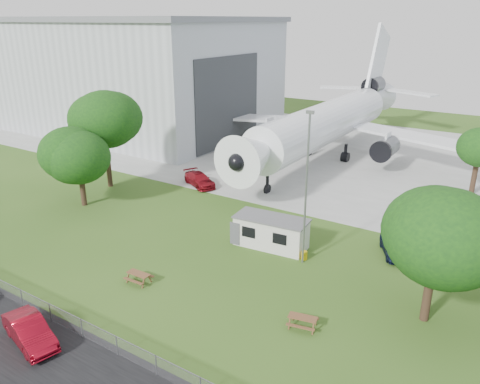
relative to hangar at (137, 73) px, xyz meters
The scene contains 17 objects.
ground 53.16m from the hangar, 43.47° to the right, with size 160.00×160.00×0.00m, color #486C26.
asphalt_strip 62.70m from the hangar, 52.23° to the right, with size 120.00×8.00×0.02m, color black.
concrete_apron 39.17m from the hangar, ahead, with size 120.00×46.00×0.03m, color #B7B7B2.
hangar is the anchor object (origin of this frame).
airliner 36.21m from the hangar, ahead, with size 46.36×47.73×17.69m.
site_cabin 52.05m from the hangar, 33.89° to the right, with size 6.86×3.26×2.62m.
picnic_west 54.85m from the hangar, 46.24° to the right, with size 1.80×1.50×0.76m, color brown, non-canonical shape.
picnic_east 62.98m from the hangar, 36.90° to the right, with size 1.80×1.50×0.76m, color brown, non-canonical shape.
fence 60.00m from the hangar, 50.15° to the right, with size 58.00×0.04×1.30m, color gray.
lamp_mast 55.06m from the hangar, 32.84° to the right, with size 0.16×0.16×12.00m, color slate.
tree_west_big 32.05m from the hangar, 52.37° to the right, with size 7.50×7.50×11.52m.
tree_west_small 38.04m from the hangar, 54.92° to the right, with size 7.74×7.74×8.82m.
tree_east_front 64.83m from the hangar, 30.04° to the right, with size 7.01×7.01×9.38m.
tree_far_apron 55.59m from the hangar, ahead, with size 5.26×5.26×8.21m.
car_centre_sedan 60.72m from the hangar, 52.24° to the right, with size 1.68×4.83×1.59m, color maroon.
car_ne_hatch 58.06m from the hangar, 25.31° to the right, with size 1.79×4.45×1.52m, color black.
car_apron_van 35.47m from the hangar, 34.93° to the right, with size 2.08×5.12×1.49m, color maroon.
Camera 1 is at (21.82, -24.21, 18.18)m, focal length 35.00 mm.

